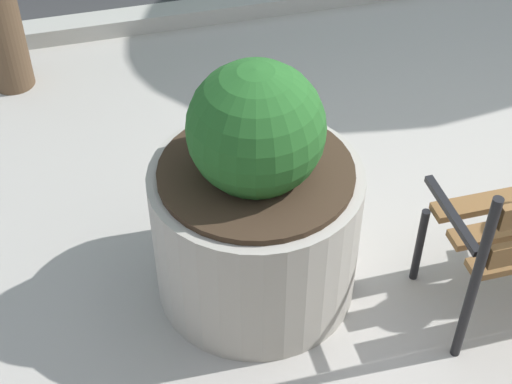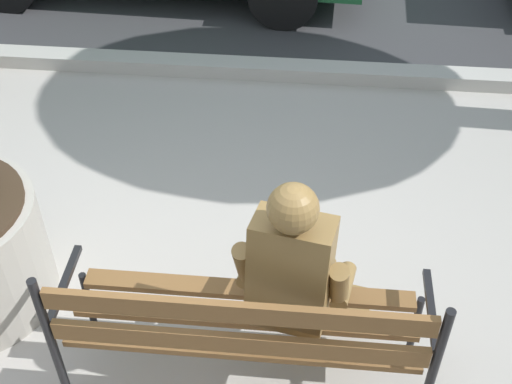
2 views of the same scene
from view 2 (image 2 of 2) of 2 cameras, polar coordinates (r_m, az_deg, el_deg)
The scene contains 4 objects.
ground_plane at distance 3.84m, azimuth -4.50°, elevation -14.01°, with size 80.00×80.00×0.00m, color #ADA8A0.
curb_stone at distance 5.92m, azimuth -0.25°, elevation 10.21°, with size 60.00×0.20×0.12m, color #B2AFA8.
park_bench at distance 3.31m, azimuth -1.15°, elevation -10.93°, with size 1.80×0.53×0.95m.
bronze_statue_seated at distance 3.33m, azimuth 3.62°, elevation -7.10°, with size 0.74×0.79×1.37m.
Camera 2 is at (0.49, -2.10, 3.18)m, focal length 48.18 mm.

